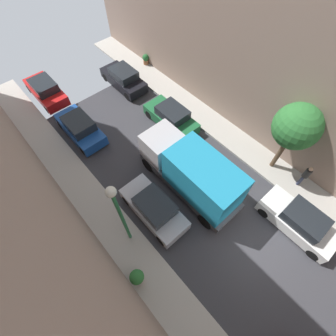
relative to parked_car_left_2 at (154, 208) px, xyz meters
name	(u,v)px	position (x,y,z in m)	size (l,w,h in m)	color
ground	(250,245)	(2.70, -4.86, -0.72)	(32.00, 32.00, 0.00)	#38383D
sidewalk_left	(184,317)	(-2.30, -4.86, -0.64)	(2.00, 44.00, 0.15)	#B7B2A8
sidewalk_right	(302,190)	(7.70, -4.86, -0.64)	(2.00, 44.00, 0.15)	#B7B2A8
parked_car_left_2	(154,208)	(0.00, 0.00, 0.00)	(1.78, 4.20, 1.57)	silver
parked_car_left_3	(80,128)	(0.00, 7.99, 0.00)	(1.78, 4.20, 1.57)	#194799
parked_car_left_4	(46,90)	(0.00, 13.17, 0.00)	(1.78, 4.20, 1.57)	red
parked_car_right_2	(299,221)	(5.40, -5.79, 0.00)	(1.78, 4.20, 1.57)	white
parked_car_right_3	(171,117)	(5.40, 4.54, 0.00)	(1.78, 4.20, 1.57)	#1E6638
parked_car_right_4	(124,78)	(5.40, 10.32, 0.00)	(1.78, 4.20, 1.57)	black
delivery_truck	(192,173)	(2.70, -0.16, 1.07)	(2.26, 6.60, 3.38)	#4C4C51
pedestrian	(305,175)	(7.92, -4.45, 0.35)	(0.40, 0.36, 1.72)	#2D334C
street_tree_1	(297,127)	(7.81, -2.56, 3.07)	(2.52, 2.52, 4.92)	brown
potted_plant_0	(137,277)	(-2.89, -2.19, 0.02)	(0.71, 0.71, 1.05)	brown
potted_plant_1	(146,59)	(8.49, 11.32, -0.10)	(0.56, 0.56, 0.88)	brown
lamp_post	(119,210)	(-1.90, -0.21, 3.09)	(0.44, 0.44, 5.57)	#26723F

